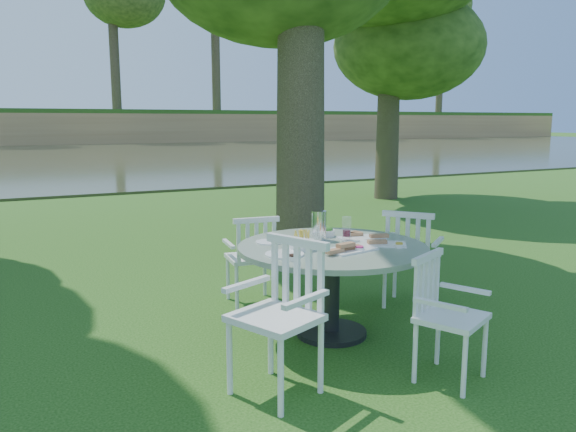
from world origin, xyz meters
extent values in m
plane|color=#153F0D|center=(0.00, 0.00, 0.00)|extent=(140.00, 140.00, 0.00)
cylinder|color=black|center=(0.01, -0.56, 0.02)|extent=(0.56, 0.56, 0.04)
cylinder|color=black|center=(0.01, -0.56, 0.37)|extent=(0.12, 0.12, 0.65)
cylinder|color=gray|center=(0.01, -0.56, 0.71)|extent=(1.48, 1.48, 0.04)
cylinder|color=white|center=(1.30, -0.31, 0.22)|extent=(0.04, 0.04, 0.45)
cylinder|color=white|center=(1.06, 0.00, 0.22)|extent=(0.04, 0.04, 0.45)
cylinder|color=white|center=(1.01, -0.53, 0.22)|extent=(0.04, 0.04, 0.45)
cylinder|color=white|center=(0.77, -0.22, 0.22)|extent=(0.04, 0.04, 0.45)
cube|color=white|center=(1.03, -0.27, 0.47)|extent=(0.61, 0.62, 0.04)
cube|color=white|center=(0.88, -0.39, 0.67)|extent=(0.31, 0.39, 0.46)
cylinder|color=white|center=(-0.04, 0.62, 0.21)|extent=(0.03, 0.03, 0.41)
cylinder|color=white|center=(-0.41, 0.67, 0.21)|extent=(0.03, 0.03, 0.41)
cylinder|color=white|center=(-0.08, 0.29, 0.21)|extent=(0.03, 0.03, 0.41)
cylinder|color=white|center=(-0.45, 0.34, 0.21)|extent=(0.03, 0.03, 0.41)
cube|color=white|center=(-0.24, 0.48, 0.43)|extent=(0.47, 0.43, 0.04)
cube|color=white|center=(-0.27, 0.30, 0.63)|extent=(0.42, 0.09, 0.42)
cylinder|color=white|center=(-1.07, -1.12, 0.24)|extent=(0.04, 0.04, 0.47)
cylinder|color=white|center=(-0.91, -1.51, 0.24)|extent=(0.04, 0.04, 0.47)
cylinder|color=white|center=(-0.72, -0.97, 0.24)|extent=(0.04, 0.04, 0.47)
cylinder|color=white|center=(-0.56, -1.36, 0.24)|extent=(0.04, 0.04, 0.47)
cube|color=white|center=(-0.82, -1.24, 0.50)|extent=(0.60, 0.62, 0.04)
cube|color=white|center=(-0.62, -1.16, 0.72)|extent=(0.23, 0.46, 0.49)
cylinder|color=white|center=(0.20, -1.81, 0.20)|extent=(0.03, 0.03, 0.41)
cylinder|color=white|center=(0.53, -1.66, 0.20)|extent=(0.03, 0.03, 0.41)
cylinder|color=white|center=(0.06, -1.52, 0.20)|extent=(0.03, 0.03, 0.41)
cylinder|color=white|center=(0.39, -1.36, 0.20)|extent=(0.03, 0.03, 0.41)
cube|color=white|center=(0.29, -1.59, 0.43)|extent=(0.54, 0.52, 0.04)
cube|color=white|center=(0.21, -1.42, 0.62)|extent=(0.39, 0.21, 0.42)
cube|color=white|center=(0.04, -0.76, 0.74)|extent=(0.42, 0.30, 0.01)
cube|color=white|center=(0.37, -0.71, 0.74)|extent=(0.41, 0.37, 0.01)
cube|color=white|center=(0.34, -0.45, 0.74)|extent=(0.36, 0.21, 0.01)
cylinder|color=white|center=(-0.47, -0.67, 0.74)|extent=(0.28, 0.28, 0.01)
cylinder|color=white|center=(-0.39, -0.24, 0.74)|extent=(0.22, 0.22, 0.01)
cylinder|color=white|center=(-0.28, -0.57, 0.77)|extent=(0.20, 0.20, 0.08)
cylinder|color=white|center=(0.13, -0.22, 0.76)|extent=(0.16, 0.16, 0.05)
cylinder|color=silver|center=(0.01, -0.33, 0.85)|extent=(0.12, 0.12, 0.24)
cylinder|color=white|center=(0.18, -0.49, 0.83)|extent=(0.07, 0.07, 0.20)
cylinder|color=white|center=(-0.09, -0.49, 0.78)|extent=(0.06, 0.06, 0.11)
cylinder|color=white|center=(-0.20, -0.55, 0.79)|extent=(0.07, 0.07, 0.12)
cylinder|color=white|center=(0.08, -0.82, 0.75)|extent=(0.07, 0.07, 0.03)
cylinder|color=white|center=(0.42, -0.86, 0.75)|extent=(0.07, 0.07, 0.03)
cylinder|color=white|center=(0.50, -0.54, 0.75)|extent=(0.07, 0.07, 0.03)
cylinder|color=white|center=(-0.49, -0.84, 0.75)|extent=(0.07, 0.07, 0.03)
ellipsoid|color=#233D13|center=(5.26, 5.81, 3.26)|extent=(3.48, 3.48, 2.44)
cube|color=#31351F|center=(0.00, 23.00, 0.00)|extent=(100.00, 28.00, 0.12)
cube|color=#A47C4C|center=(0.00, 38.50, 1.10)|extent=(100.00, 3.00, 2.20)
cube|color=#153F0D|center=(0.00, 46.00, 2.35)|extent=(100.00, 18.00, 0.30)
cylinder|color=black|center=(5.00, 40.50, 8.70)|extent=(0.70, 0.70, 13.00)
cylinder|color=black|center=(14.00, 40.50, 8.70)|extent=(0.70, 0.70, 13.00)
cylinder|color=black|center=(23.00, 40.50, 8.70)|extent=(0.70, 0.70, 13.00)
ellipsoid|color=#233D13|center=(23.00, 40.50, 11.95)|extent=(5.60, 5.60, 4.48)
cylinder|color=black|center=(32.00, 40.50, 8.70)|extent=(0.70, 0.70, 13.00)
ellipsoid|color=#233D13|center=(32.00, 40.50, 11.95)|extent=(5.60, 5.60, 4.48)
cylinder|color=black|center=(41.00, 40.50, 8.70)|extent=(0.70, 0.70, 13.00)
ellipsoid|color=#233D13|center=(41.00, 40.50, 11.95)|extent=(5.60, 5.60, 4.48)
camera|label=1|loc=(-2.23, -4.21, 1.69)|focal=35.00mm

